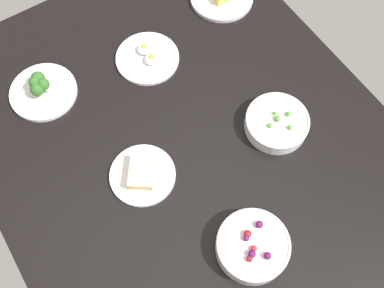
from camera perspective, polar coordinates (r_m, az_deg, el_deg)
dining_table at (r=125.83cm, az=-0.00°, el=-0.78°), size 138.71×106.12×4.00cm
plate_sandwich at (r=120.32cm, az=-6.31°, el=-3.67°), size 17.47×17.47×4.32cm
plate_broccoli at (r=137.51cm, az=-18.28°, el=6.47°), size 19.27×19.27×7.18cm
bowl_berries at (r=113.28cm, az=7.61°, el=-12.57°), size 17.90×17.90×6.79cm
bowl_peas at (r=126.89cm, az=10.58°, el=2.64°), size 17.57×17.57×5.41cm
plate_eggs at (r=138.74cm, az=-5.59°, el=10.76°), size 18.99×18.99×4.18cm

